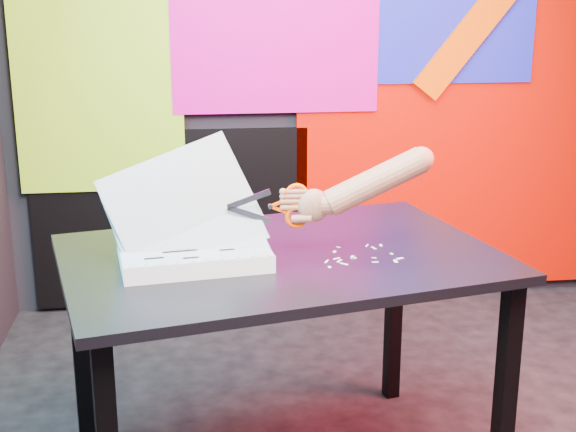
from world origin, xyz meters
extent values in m
cube|color=black|center=(0.00, 1.50, 1.35)|extent=(3.00, 0.01, 2.70)
cube|color=#CE0B00|center=(0.65, 1.47, 0.85)|extent=(1.60, 0.02, 1.60)
cube|color=#1B23CB|center=(0.55, 1.46, 1.45)|extent=(0.85, 0.02, 0.75)
cube|color=#E70593|center=(-0.25, 1.45, 1.35)|extent=(0.95, 0.02, 0.80)
cube|color=#97DF1C|center=(-1.05, 1.46, 1.10)|extent=(0.75, 0.02, 1.00)
cube|color=black|center=(-0.75, 1.47, 0.45)|extent=(1.30, 0.02, 0.85)
cube|color=black|center=(-1.03, 0.22, 0.36)|extent=(0.06, 0.06, 0.72)
cube|color=black|center=(0.23, -0.24, 0.36)|extent=(0.06, 0.06, 0.72)
cube|color=black|center=(0.08, 0.47, 0.36)|extent=(0.06, 0.06, 0.72)
cube|color=black|center=(-0.40, -0.01, 0.73)|extent=(1.41, 1.09, 0.03)
cube|color=white|center=(-0.65, -0.05, 0.77)|extent=(0.45, 0.36, 0.05)
cube|color=silver|center=(-0.65, -0.05, 0.80)|extent=(0.45, 0.35, 0.00)
cube|color=silver|center=(-0.65, -0.05, 0.80)|extent=(0.44, 0.34, 0.12)
cube|color=silver|center=(-0.66, -0.04, 0.83)|extent=(0.46, 0.32, 0.22)
cube|color=silver|center=(-0.67, -0.02, 0.88)|extent=(0.48, 0.28, 0.31)
cube|color=silver|center=(-0.68, -0.01, 0.92)|extent=(0.48, 0.24, 0.36)
cylinder|color=#2B2C2E|center=(-0.82, -0.22, 0.80)|extent=(0.01, 0.01, 0.00)
cylinder|color=#2B2C2E|center=(-0.78, -0.21, 0.80)|extent=(0.01, 0.01, 0.00)
cylinder|color=#2B2C2E|center=(-0.74, -0.21, 0.80)|extent=(0.01, 0.01, 0.00)
cylinder|color=#2B2C2E|center=(-0.70, -0.20, 0.80)|extent=(0.01, 0.01, 0.00)
cylinder|color=#2B2C2E|center=(-0.66, -0.19, 0.80)|extent=(0.01, 0.01, 0.00)
cylinder|color=#2B2C2E|center=(-0.61, -0.19, 0.80)|extent=(0.01, 0.01, 0.00)
cylinder|color=#2B2C2E|center=(-0.57, -0.18, 0.80)|extent=(0.01, 0.01, 0.00)
cylinder|color=#2B2C2E|center=(-0.53, -0.18, 0.80)|extent=(0.01, 0.01, 0.00)
cylinder|color=#2B2C2E|center=(-0.49, -0.17, 0.80)|extent=(0.01, 0.01, 0.00)
cylinder|color=#2B2C2E|center=(-0.45, -0.17, 0.80)|extent=(0.01, 0.01, 0.00)
cylinder|color=#2B2C2E|center=(-0.86, 0.06, 0.80)|extent=(0.01, 0.01, 0.00)
cylinder|color=#2B2C2E|center=(-0.82, 0.06, 0.80)|extent=(0.01, 0.01, 0.00)
cylinder|color=#2B2C2E|center=(-0.78, 0.07, 0.80)|extent=(0.01, 0.01, 0.00)
cylinder|color=#2B2C2E|center=(-0.73, 0.08, 0.80)|extent=(0.01, 0.01, 0.00)
cylinder|color=#2B2C2E|center=(-0.69, 0.08, 0.80)|extent=(0.01, 0.01, 0.00)
cylinder|color=#2B2C2E|center=(-0.65, 0.09, 0.80)|extent=(0.01, 0.01, 0.00)
cylinder|color=#2B2C2E|center=(-0.61, 0.09, 0.80)|extent=(0.01, 0.01, 0.00)
cylinder|color=#2B2C2E|center=(-0.57, 0.10, 0.80)|extent=(0.01, 0.01, 0.00)
cylinder|color=#2B2C2E|center=(-0.53, 0.10, 0.80)|extent=(0.01, 0.01, 0.00)
cylinder|color=#2B2C2E|center=(-0.49, 0.11, 0.80)|extent=(0.01, 0.01, 0.00)
cube|color=black|center=(-0.76, -0.01, 0.80)|extent=(0.08, 0.02, 0.00)
cube|color=black|center=(-0.64, -0.02, 0.80)|extent=(0.05, 0.02, 0.00)
cube|color=black|center=(-0.69, -0.10, 0.80)|extent=(0.10, 0.02, 0.00)
cube|color=black|center=(-0.56, -0.11, 0.80)|extent=(0.04, 0.02, 0.00)
cube|color=black|center=(-0.76, -0.15, 0.80)|extent=(0.05, 0.02, 0.00)
cube|color=black|center=(-0.61, 0.04, 0.80)|extent=(0.07, 0.02, 0.00)
cube|color=black|center=(-0.66, -0.16, 0.80)|extent=(0.04, 0.02, 0.00)
cube|color=#9B9FAE|center=(-0.49, -0.03, 0.92)|extent=(0.13, 0.01, 0.06)
cube|color=#9B9FAE|center=(-0.49, -0.03, 0.88)|extent=(0.13, 0.01, 0.06)
cylinder|color=#9B9FAE|center=(-0.43, -0.03, 0.90)|extent=(0.01, 0.01, 0.01)
cube|color=#F14400|center=(-0.41, -0.03, 0.89)|extent=(0.05, 0.01, 0.03)
cube|color=#F14400|center=(-0.41, -0.03, 0.91)|extent=(0.05, 0.01, 0.03)
torus|color=#F14400|center=(-0.35, -0.04, 0.93)|extent=(0.07, 0.02, 0.07)
torus|color=#F14400|center=(-0.35, -0.04, 0.87)|extent=(0.07, 0.02, 0.07)
ellipsoid|color=#AF7050|center=(-0.31, -0.04, 0.90)|extent=(0.09, 0.06, 0.10)
cylinder|color=#AF7050|center=(-0.35, -0.04, 0.90)|extent=(0.07, 0.02, 0.02)
cylinder|color=#AF7050|center=(-0.35, -0.04, 0.92)|extent=(0.07, 0.02, 0.02)
cylinder|color=#AF7050|center=(-0.35, -0.04, 0.93)|extent=(0.06, 0.02, 0.02)
cylinder|color=#AF7050|center=(-0.35, -0.04, 0.94)|extent=(0.06, 0.02, 0.02)
cylinder|color=#AF7050|center=(-0.34, -0.05, 0.87)|extent=(0.06, 0.04, 0.03)
cylinder|color=#AF7050|center=(-0.26, -0.04, 0.91)|extent=(0.06, 0.07, 0.07)
cylinder|color=#AF7050|center=(-0.13, -0.04, 0.97)|extent=(0.30, 0.09, 0.20)
sphere|color=#AF7050|center=(0.00, -0.05, 1.03)|extent=(0.07, 0.07, 0.07)
cube|color=silver|center=(-0.24, -0.10, 0.75)|extent=(0.02, 0.02, 0.00)
cube|color=silver|center=(-0.24, -0.08, 0.75)|extent=(0.02, 0.02, 0.00)
cube|color=silver|center=(-0.24, -0.01, 0.75)|extent=(0.02, 0.02, 0.00)
cube|color=silver|center=(-0.08, -0.12, 0.75)|extent=(0.01, 0.02, 0.00)
cube|color=silver|center=(-0.28, -0.15, 0.75)|extent=(0.01, 0.01, 0.00)
cube|color=silver|center=(-0.19, -0.08, 0.75)|extent=(0.02, 0.01, 0.00)
cube|color=silver|center=(-0.19, -0.07, 0.75)|extent=(0.02, 0.03, 0.00)
cube|color=silver|center=(-0.06, -0.10, 0.75)|extent=(0.02, 0.02, 0.00)
cube|color=silver|center=(-0.11, 0.01, 0.75)|extent=(0.01, 0.03, 0.00)
cube|color=silver|center=(-0.22, 0.03, 0.75)|extent=(0.01, 0.01, 0.00)
cube|color=silver|center=(-0.14, -0.12, 0.75)|extent=(0.02, 0.01, 0.00)
cube|color=silver|center=(-0.27, -0.10, 0.75)|extent=(0.02, 0.03, 0.00)
cube|color=silver|center=(-0.09, 0.03, 0.75)|extent=(0.01, 0.02, 0.00)
cube|color=silver|center=(-0.13, -0.08, 0.75)|extent=(0.02, 0.01, 0.00)
cube|color=silver|center=(-0.23, -0.12, 0.75)|extent=(0.02, 0.02, 0.00)
cube|color=silver|center=(-0.07, -0.05, 0.75)|extent=(0.01, 0.01, 0.00)
cube|color=silver|center=(-0.13, 0.03, 0.75)|extent=(0.02, 0.02, 0.00)
camera|label=1|loc=(-0.65, -2.24, 1.50)|focal=50.00mm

